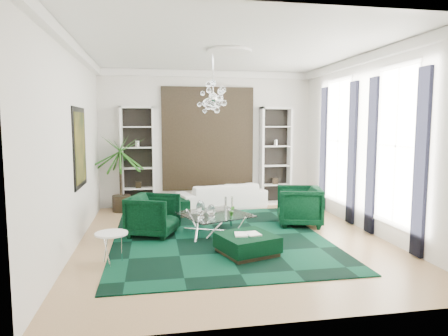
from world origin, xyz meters
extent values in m
cube|color=tan|center=(0.00, 0.00, -0.01)|extent=(6.00, 7.00, 0.02)
cube|color=white|center=(0.00, 0.00, 3.81)|extent=(6.00, 7.00, 0.02)
cube|color=silver|center=(0.00, 3.51, 1.90)|extent=(6.00, 0.02, 3.80)
cube|color=silver|center=(0.00, -3.51, 1.90)|extent=(6.00, 0.02, 3.80)
cube|color=silver|center=(-3.01, 0.00, 1.90)|extent=(0.02, 7.00, 3.80)
cube|color=silver|center=(3.01, 0.00, 1.90)|extent=(0.02, 7.00, 3.80)
cylinder|color=white|center=(0.00, 0.30, 3.77)|extent=(0.90, 0.90, 0.05)
cube|color=black|center=(0.00, 3.46, 1.90)|extent=(2.50, 0.06, 2.80)
cube|color=black|center=(-2.97, 0.60, 1.85)|extent=(0.04, 1.30, 1.60)
cube|color=white|center=(2.99, -0.90, 1.90)|extent=(0.03, 1.10, 2.90)
cube|color=black|center=(2.96, -1.68, 1.65)|extent=(0.07, 0.30, 3.25)
cube|color=black|center=(2.96, -0.12, 1.65)|extent=(0.07, 0.30, 3.25)
cube|color=white|center=(2.99, 1.50, 1.90)|extent=(0.03, 1.10, 2.90)
cube|color=black|center=(2.96, 0.72, 1.65)|extent=(0.07, 0.30, 3.25)
cube|color=black|center=(2.96, 2.28, 1.65)|extent=(0.07, 0.30, 3.25)
cube|color=black|center=(-0.25, 0.09, 0.01)|extent=(4.20, 5.00, 0.02)
imported|color=silver|center=(0.29, 2.90, 0.35)|extent=(2.56, 1.52, 0.70)
imported|color=black|center=(-1.56, 0.51, 0.43)|extent=(1.22, 1.20, 0.86)
imported|color=black|center=(1.74, 0.80, 0.45)|extent=(1.20, 1.18, 0.90)
cube|color=black|center=(-1.15, 2.36, 0.21)|extent=(0.99, 0.99, 0.43)
cube|color=black|center=(0.07, -1.02, 0.18)|extent=(1.15, 1.15, 0.36)
cube|color=white|center=(0.07, -1.02, 0.38)|extent=(0.46, 0.30, 0.03)
cylinder|color=white|center=(-2.25, -1.09, 0.26)|extent=(0.62, 0.62, 0.52)
imported|color=#246019|center=(0.03, 0.13, 0.55)|extent=(0.14, 0.12, 0.21)
camera|label=1|loc=(-1.54, -7.74, 2.32)|focal=32.00mm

